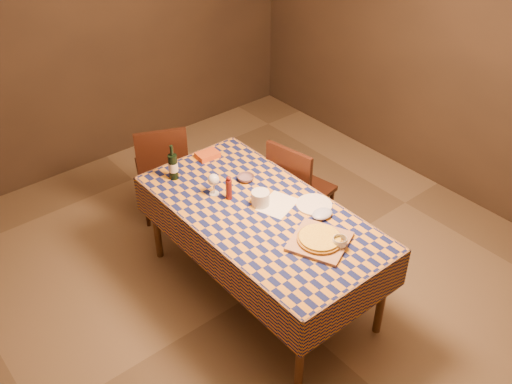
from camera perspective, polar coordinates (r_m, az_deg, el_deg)
room at (r=3.60m, az=0.51°, el=5.46°), size 5.00×5.10×2.70m
dining_table at (r=3.97m, az=0.46°, el=-2.74°), size 0.94×1.84×0.77m
cutting_board at (r=3.68m, az=6.37°, el=-4.94°), size 0.46×0.46×0.02m
pizza at (r=3.66m, az=6.40°, el=-4.64°), size 0.37×0.37×0.03m
pepper_mill at (r=3.99m, az=-2.73°, el=0.37°), size 0.05×0.05×0.19m
bowl at (r=4.21m, az=-1.03°, el=1.39°), size 0.15×0.15×0.04m
wine_glass at (r=4.03m, az=-4.26°, el=1.18°), size 0.09×0.09×0.17m
wine_bottle at (r=4.24m, az=-8.29°, el=2.57°), size 0.09×0.09×0.28m
deli_tub at (r=3.95m, az=0.45°, el=-0.63°), size 0.16×0.16×0.11m
takeout_container at (r=4.50m, az=-4.86°, el=3.70°), size 0.18×0.13×0.04m
white_plate at (r=3.99m, az=5.83°, el=-1.27°), size 0.33×0.33×0.01m
tumbler at (r=3.65m, az=8.37°, el=-5.03°), size 0.11×0.11×0.08m
flour_patch at (r=3.98m, az=2.17°, el=-1.28°), size 0.33×0.29×0.00m
flour_bag at (r=3.89m, az=6.64°, el=-2.18°), size 0.17×0.14×0.05m
chair_far at (r=4.90m, az=-9.36°, el=2.51°), size 0.56×0.56×0.93m
chair_right at (r=4.59m, az=4.06°, el=0.49°), size 0.50×0.49×0.93m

